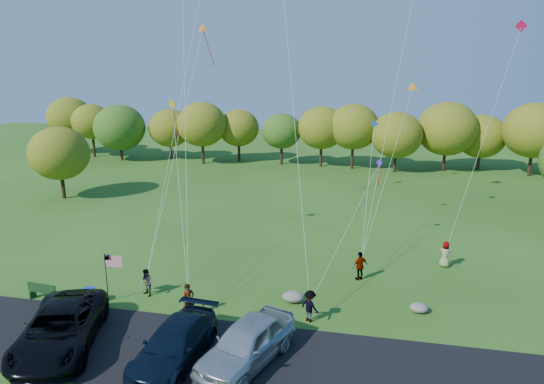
{
  "coord_description": "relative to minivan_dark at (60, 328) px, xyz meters",
  "views": [
    {
      "loc": [
        6.89,
        -22.19,
        12.83
      ],
      "look_at": [
        1.07,
        6.0,
        5.05
      ],
      "focal_mm": 32.0,
      "sensor_mm": 36.0,
      "label": 1
    }
  ],
  "objects": [
    {
      "name": "boulder_near",
      "position": [
        9.78,
        6.57,
        -0.71
      ],
      "size": [
        1.2,
        0.94,
        0.6
      ],
      "primitive_type": "ellipsoid",
      "color": "gray",
      "rests_on": "ground"
    },
    {
      "name": "flyer_a",
      "position": [
        4.7,
        3.98,
        -0.12
      ],
      "size": [
        0.74,
        0.77,
        1.77
      ],
      "primitive_type": "imported",
      "rotation": [
        0.0,
        0.0,
        0.89
      ],
      "color": "#4C4C59",
      "rests_on": "ground"
    },
    {
      "name": "flyer_e",
      "position": [
        18.58,
        13.21,
        -0.15
      ],
      "size": [
        0.96,
        0.77,
        1.71
      ],
      "primitive_type": "imported",
      "rotation": [
        0.0,
        0.0,
        2.84
      ],
      "color": "#4C4C59",
      "rests_on": "ground"
    },
    {
      "name": "flyer_b",
      "position": [
        1.57,
        5.6,
        -0.21
      ],
      "size": [
        0.97,
        0.93,
        1.58
      ],
      "primitive_type": "imported",
      "rotation": [
        0.0,
        0.0,
        -0.61
      ],
      "color": "#4C4C59",
      "rests_on": "ground"
    },
    {
      "name": "flag_assembly",
      "position": [
        0.07,
        4.57,
        1.13
      ],
      "size": [
        1.04,
        0.68,
        2.82
      ],
      "color": "black",
      "rests_on": "ground"
    },
    {
      "name": "boulder_far",
      "position": [
        16.48,
        6.78,
        -0.76
      ],
      "size": [
        0.96,
        0.8,
        0.5
      ],
      "primitive_type": "ellipsoid",
      "color": "gray",
      "rests_on": "ground"
    },
    {
      "name": "minivan_silver",
      "position": [
        8.7,
        0.55,
        0.01
      ],
      "size": [
        4.05,
        6.04,
        1.91
      ],
      "primitive_type": "imported",
      "rotation": [
        0.0,
        0.0,
        -0.35
      ],
      "color": "#B4B7BF",
      "rests_on": "asphalt_lane"
    },
    {
      "name": "treeline",
      "position": [
        7.45,
        41.23,
        3.65
      ],
      "size": [
        75.71,
        27.87,
        8.25
      ],
      "color": "#372414",
      "rests_on": "ground"
    },
    {
      "name": "trash_barrel",
      "position": [
        -1.1,
        4.13,
        -0.56
      ],
      "size": [
        0.6,
        0.6,
        0.9
      ],
      "primitive_type": "cylinder",
      "color": "#0E32D4",
      "rests_on": "ground"
    },
    {
      "name": "park_bench",
      "position": [
        -3.86,
        3.98,
        -0.47
      ],
      "size": [
        1.83,
        0.53,
        1.01
      ],
      "rotation": [
        0.0,
        0.0,
        -0.09
      ],
      "color": "#163C17",
      "rests_on": "ground"
    },
    {
      "name": "minivan_dark",
      "position": [
        0.0,
        0.0,
        0.0
      ],
      "size": [
        5.09,
        7.45,
        1.89
      ],
      "primitive_type": "imported",
      "rotation": [
        0.0,
        0.0,
        0.31
      ],
      "color": "black",
      "rests_on": "asphalt_lane"
    },
    {
      "name": "ground",
      "position": [
        6.64,
        4.78,
        -1.01
      ],
      "size": [
        140.0,
        140.0,
        0.0
      ],
      "primitive_type": "plane",
      "color": "#2B5317",
      "rests_on": "ground"
    },
    {
      "name": "flyer_c",
      "position": [
        10.93,
        4.72,
        -0.17
      ],
      "size": [
        1.25,
        1.09,
        1.67
      ],
      "primitive_type": "imported",
      "rotation": [
        0.0,
        0.0,
        2.6
      ],
      "color": "#4C4C59",
      "rests_on": "ground"
    },
    {
      "name": "flyer_d",
      "position": [
        13.28,
        10.17,
        -0.11
      ],
      "size": [
        1.09,
        0.99,
        1.79
      ],
      "primitive_type": "imported",
      "rotation": [
        0.0,
        0.0,
        3.81
      ],
      "color": "#4C4C59",
      "rests_on": "ground"
    },
    {
      "name": "asphalt_lane",
      "position": [
        6.64,
        0.78,
        -0.98
      ],
      "size": [
        44.0,
        6.0,
        0.06
      ],
      "primitive_type": "cube",
      "color": "black",
      "rests_on": "ground"
    },
    {
      "name": "minivan_navy",
      "position": [
        5.57,
        0.01,
        -0.12
      ],
      "size": [
        2.77,
        5.88,
        1.66
      ],
      "primitive_type": "imported",
      "rotation": [
        0.0,
        0.0,
        -0.08
      ],
      "color": "black",
      "rests_on": "asphalt_lane"
    }
  ]
}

